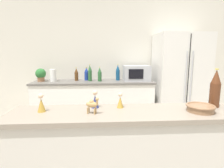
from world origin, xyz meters
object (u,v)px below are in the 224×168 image
at_px(back_bottle_0, 118,73).
at_px(back_bottle_4, 90,73).
at_px(refrigerator, 179,82).
at_px(microwave, 136,73).
at_px(back_bottle_3, 76,74).
at_px(back_bottle_2, 86,74).
at_px(camel_figurine, 92,104).
at_px(wine_bottle, 215,89).
at_px(wise_man_figurine_blue, 120,101).
at_px(wise_man_figurine_purple, 41,104).
at_px(paper_towel_roll, 53,75).
at_px(back_bottle_1, 100,74).
at_px(wise_man_figurine_crimson, 95,100).
at_px(potted_plant, 41,74).
at_px(fruit_bowl, 200,108).

bearing_deg(back_bottle_0, back_bottle_4, -173.52).
xyz_separation_m(refrigerator, back_bottle_0, (-1.15, 0.11, 0.18)).
relative_size(microwave, back_bottle_3, 1.95).
bearing_deg(back_bottle_2, camel_figurine, -84.09).
bearing_deg(wine_bottle, wise_man_figurine_blue, 178.45).
relative_size(back_bottle_2, wise_man_figurine_blue, 1.92).
height_order(back_bottle_2, wise_man_figurine_purple, back_bottle_2).
xyz_separation_m(paper_towel_roll, back_bottle_1, (0.84, -0.03, 0.01)).
bearing_deg(wise_man_figurine_crimson, back_bottle_1, 89.21).
relative_size(microwave, back_bottle_0, 1.58).
xyz_separation_m(potted_plant, back_bottle_0, (1.41, 0.07, 0.02)).
xyz_separation_m(wise_man_figurine_crimson, wise_man_figurine_purple, (-0.42, -0.08, -0.00)).
bearing_deg(back_bottle_3, back_bottle_2, 8.97).
bearing_deg(camel_figurine, back_bottle_3, 101.20).
distance_m(paper_towel_roll, microwave, 1.53).
xyz_separation_m(potted_plant, back_bottle_1, (1.07, -0.04, -0.00)).
bearing_deg(camel_figurine, back_bottle_2, 95.91).
bearing_deg(back_bottle_0, wise_man_figurine_purple, -112.08).
height_order(refrigerator, wine_bottle, refrigerator).
bearing_deg(back_bottle_0, wise_man_figurine_blue, -94.74).
relative_size(potted_plant, wise_man_figurine_blue, 1.80).
xyz_separation_m(back_bottle_0, wine_bottle, (0.66, -1.88, 0.04)).
height_order(paper_towel_roll, wine_bottle, wine_bottle).
xyz_separation_m(paper_towel_roll, back_bottle_0, (1.19, 0.08, 0.03)).
bearing_deg(wine_bottle, camel_figurine, -173.39).
relative_size(potted_plant, wise_man_figurine_crimson, 1.57).
distance_m(microwave, wise_man_figurine_purple, 2.20).
xyz_separation_m(wine_bottle, wise_man_figurine_purple, (-1.44, -0.05, -0.09)).
height_order(refrigerator, back_bottle_1, refrigerator).
distance_m(back_bottle_0, wise_man_figurine_purple, 2.08).
distance_m(paper_towel_roll, camel_figurine, 2.08).
distance_m(refrigerator, potted_plant, 2.56).
height_order(back_bottle_1, wise_man_figurine_purple, back_bottle_1).
bearing_deg(back_bottle_2, wine_bottle, -56.80).
relative_size(paper_towel_roll, back_bottle_4, 0.72).
height_order(back_bottle_3, camel_figurine, back_bottle_3).
xyz_separation_m(refrigerator, back_bottle_1, (-1.49, 0.01, 0.16)).
relative_size(back_bottle_0, camel_figurine, 2.35).
bearing_deg(paper_towel_roll, back_bottle_4, 1.49).
distance_m(potted_plant, fruit_bowl, 2.69).
height_order(back_bottle_2, camel_figurine, back_bottle_2).
height_order(back_bottle_4, wise_man_figurine_crimson, back_bottle_4).
bearing_deg(wise_man_figurine_purple, camel_figurine, -9.90).
xyz_separation_m(microwave, back_bottle_4, (-0.87, -0.02, 0.01)).
height_order(back_bottle_4, camel_figurine, back_bottle_4).
relative_size(wine_bottle, fruit_bowl, 1.52).
bearing_deg(potted_plant, wise_man_figurine_crimson, -59.65).
bearing_deg(potted_plant, camel_figurine, -62.06).
xyz_separation_m(refrigerator, wise_man_figurine_blue, (-1.30, -1.75, 0.12)).
bearing_deg(microwave, back_bottle_1, -174.62).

